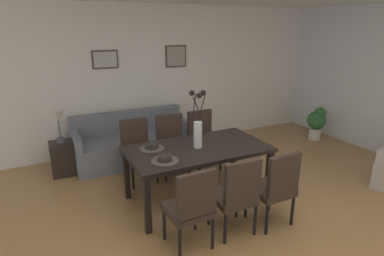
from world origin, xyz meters
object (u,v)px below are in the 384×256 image
Objects in this scene: dining_table at (198,153)px; bowl_near_left at (165,158)px; dining_chair_near_right at (138,147)px; framed_picture_center at (176,56)px; dining_chair_mid_left at (275,185)px; dining_chair_mid_right at (203,137)px; dining_chair_near_left at (191,205)px; dining_chair_far_left at (236,193)px; dining_chair_far_right at (172,142)px; bowl_near_right at (152,145)px; side_table at (63,158)px; framed_picture_left at (105,59)px; sofa at (133,144)px; table_lamp at (58,119)px; potted_plant at (317,122)px; centerpiece_vase at (198,126)px.

dining_table is 0.59m from bowl_near_left.
dining_chair_near_right is 2.25× the size of framed_picture_center.
dining_chair_mid_left is 1.84m from dining_chair_mid_right.
dining_chair_near_left and dining_chair_far_left have the same top height.
dining_chair_far_right is 5.41× the size of bowl_near_right.
framed_picture_left is (0.88, 0.57, 1.42)m from side_table.
dining_chair_far_right reaches higher than bowl_near_right.
side_table is (-2.10, 0.69, -0.25)m from dining_chair_mid_right.
dining_chair_near_right is at bearing -100.64° from sofa.
dining_chair_far_left is 2.95m from table_lamp.
bowl_near_left is 0.09× the size of sofa.
dining_chair_far_right is 3.25m from potted_plant.
bowl_near_right is 0.39× the size of framed_picture_left.
side_table is at bearing -165.49° from framed_picture_center.
dining_chair_mid_left is 5.41× the size of bowl_near_left.
table_lamp is (-1.55, 0.70, 0.38)m from dining_chair_far_right.
bowl_near_right is (-0.55, -0.68, 0.27)m from dining_chair_far_right.
dining_chair_mid_left is 1.00× the size of dining_chair_mid_right.
dining_chair_near_left is at bearing -88.38° from bowl_near_left.
framed_picture_center is at bearing 73.29° from dining_table.
dining_chair_far_left is 1.25m from bowl_near_right.
dining_chair_mid_left reaches higher than side_table.
sofa is (0.15, 1.47, -0.50)m from bowl_near_right.
dining_chair_far_right is at bearing -24.44° from side_table.
dining_chair_mid_right is 5.41× the size of bowl_near_right.
sofa is 3.69m from potted_plant.
dining_chair_far_left is 0.90m from bowl_near_left.
dining_chair_far_right reaches higher than side_table.
bowl_near_left is at bearing 131.04° from dining_chair_far_left.
dining_chair_mid_left reaches higher than potted_plant.
dining_chair_mid_right is at bearing 88.64° from dining_chair_mid_left.
dining_chair_near_left is at bearing -111.03° from framed_picture_center.
centerpiece_vase reaches higher than dining_chair_far_right.
table_lamp is at bearing 133.75° from dining_table.
dining_chair_near_right is at bearing 119.91° from dining_chair_mid_left.
bowl_near_left is 0.33× the size of table_lamp.
centerpiece_vase is at bearing -46.21° from table_lamp.
dining_table is 1.06m from dining_chair_near_right.
dining_chair_far_left is 0.47× the size of sofa.
sofa is at bearing 85.39° from bowl_near_left.
dining_chair_far_right is at bearing 89.33° from centerpiece_vase.
dining_chair_near_right is at bearing 179.32° from dining_chair_far_right.
centerpiece_vase reaches higher than potted_plant.
bowl_near_left is 0.33× the size of side_table.
dining_chair_near_left is 2.10m from dining_chair_mid_right.
framed_picture_center is (1.04, 0.48, 1.41)m from sofa.
dining_chair_near_right is 1.73m from framed_picture_left.
framed_picture_left is (-0.13, 3.05, 1.17)m from dining_chair_near_left.
dining_chair_mid_right is 0.47× the size of sofa.
bowl_near_left reaches higher than sofa.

